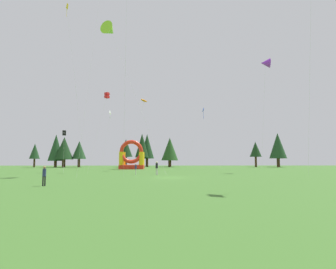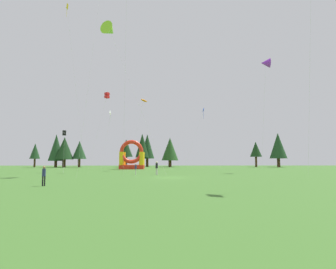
{
  "view_description": "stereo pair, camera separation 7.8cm",
  "coord_description": "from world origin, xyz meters",
  "px_view_note": "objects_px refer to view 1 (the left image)",
  "views": [
    {
      "loc": [
        -0.59,
        -33.91,
        2.26
      ],
      "look_at": [
        0.0,
        10.12,
        6.05
      ],
      "focal_mm": 30.11,
      "sensor_mm": 36.0,
      "label": 1
    },
    {
      "loc": [
        -0.51,
        -33.91,
        2.26
      ],
      "look_at": [
        0.0,
        10.12,
        6.05
      ],
      "focal_mm": 30.11,
      "sensor_mm": 36.0,
      "label": 2
    }
  ],
  "objects_px": {
    "kite_lime_delta": "(110,30)",
    "inflatable_blue_arch": "(132,158)",
    "person_left_edge": "(136,168)",
    "kite_red_box": "(107,96)",
    "kite_orange_parafoil": "(144,101)",
    "kite_yellow_diamond": "(67,11)",
    "person_far_side": "(44,174)",
    "person_midfield": "(157,167)",
    "kite_white_diamond": "(111,114)",
    "kite_blue_diamond": "(203,111)",
    "kite_black_box": "(64,133)",
    "kite_purple_delta": "(265,63)"
  },
  "relations": [
    {
      "from": "kite_lime_delta",
      "to": "inflatable_blue_arch",
      "type": "xyz_separation_m",
      "value": [
        1.04,
        21.27,
        -19.19
      ]
    },
    {
      "from": "person_left_edge",
      "to": "kite_red_box",
      "type": "bearing_deg",
      "value": -143.19
    },
    {
      "from": "kite_orange_parafoil",
      "to": "kite_yellow_diamond",
      "type": "bearing_deg",
      "value": -143.1
    },
    {
      "from": "kite_red_box",
      "to": "person_left_edge",
      "type": "distance_m",
      "value": 15.36
    },
    {
      "from": "kite_orange_parafoil",
      "to": "kite_yellow_diamond",
      "type": "height_order",
      "value": "kite_yellow_diamond"
    },
    {
      "from": "kite_red_box",
      "to": "person_left_edge",
      "type": "bearing_deg",
      "value": -52.54
    },
    {
      "from": "person_far_side",
      "to": "person_midfield",
      "type": "height_order",
      "value": "person_midfield"
    },
    {
      "from": "kite_red_box",
      "to": "kite_white_diamond",
      "type": "bearing_deg",
      "value": 97.74
    },
    {
      "from": "kite_blue_diamond",
      "to": "inflatable_blue_arch",
      "type": "height_order",
      "value": "kite_blue_diamond"
    },
    {
      "from": "kite_blue_diamond",
      "to": "person_midfield",
      "type": "bearing_deg",
      "value": -113.02
    },
    {
      "from": "kite_black_box",
      "to": "person_far_side",
      "type": "distance_m",
      "value": 24.68
    },
    {
      "from": "person_midfield",
      "to": "kite_blue_diamond",
      "type": "bearing_deg",
      "value": 94.19
    },
    {
      "from": "kite_orange_parafoil",
      "to": "kite_lime_delta",
      "type": "bearing_deg",
      "value": -106.45
    },
    {
      "from": "kite_black_box",
      "to": "person_midfield",
      "type": "xyz_separation_m",
      "value": [
        15.58,
        -6.7,
        -5.4
      ]
    },
    {
      "from": "person_midfield",
      "to": "inflatable_blue_arch",
      "type": "bearing_deg",
      "value": 132.66
    },
    {
      "from": "kite_black_box",
      "to": "person_midfield",
      "type": "height_order",
      "value": "kite_black_box"
    },
    {
      "from": "kite_white_diamond",
      "to": "kite_yellow_diamond",
      "type": "distance_m",
      "value": 21.06
    },
    {
      "from": "kite_red_box",
      "to": "person_midfield",
      "type": "distance_m",
      "value": 16.43
    },
    {
      "from": "kite_yellow_diamond",
      "to": "kite_purple_delta",
      "type": "distance_m",
      "value": 35.5
    },
    {
      "from": "kite_orange_parafoil",
      "to": "person_midfield",
      "type": "bearing_deg",
      "value": -78.7
    },
    {
      "from": "kite_orange_parafoil",
      "to": "person_midfield",
      "type": "height_order",
      "value": "kite_orange_parafoil"
    },
    {
      "from": "kite_purple_delta",
      "to": "person_far_side",
      "type": "xyz_separation_m",
      "value": [
        -28.02,
        -25.01,
        -18.29
      ]
    },
    {
      "from": "kite_black_box",
      "to": "kite_purple_delta",
      "type": "distance_m",
      "value": 37.02
    },
    {
      "from": "person_midfield",
      "to": "kite_orange_parafoil",
      "type": "bearing_deg",
      "value": 128.52
    },
    {
      "from": "kite_lime_delta",
      "to": "person_far_side",
      "type": "xyz_separation_m",
      "value": [
        -1.77,
        -17.2,
        -20.51
      ]
    },
    {
      "from": "kite_black_box",
      "to": "person_midfield",
      "type": "relative_size",
      "value": 3.69
    },
    {
      "from": "kite_purple_delta",
      "to": "person_far_side",
      "type": "bearing_deg",
      "value": -138.25
    },
    {
      "from": "kite_purple_delta",
      "to": "kite_red_box",
      "type": "relative_size",
      "value": 1.49
    },
    {
      "from": "kite_orange_parafoil",
      "to": "person_midfield",
      "type": "relative_size",
      "value": 7.52
    },
    {
      "from": "kite_black_box",
      "to": "kite_lime_delta",
      "type": "xyz_separation_m",
      "value": [
        8.45,
        -5.91,
        14.98
      ]
    },
    {
      "from": "kite_red_box",
      "to": "inflatable_blue_arch",
      "type": "distance_m",
      "value": 18.46
    },
    {
      "from": "kite_white_diamond",
      "to": "inflatable_blue_arch",
      "type": "relative_size",
      "value": 1.94
    },
    {
      "from": "kite_white_diamond",
      "to": "kite_red_box",
      "type": "xyz_separation_m",
      "value": [
        1.61,
        -11.81,
        1.25
      ]
    },
    {
      "from": "kite_purple_delta",
      "to": "kite_blue_diamond",
      "type": "distance_m",
      "value": 18.63
    },
    {
      "from": "kite_lime_delta",
      "to": "kite_blue_diamond",
      "type": "distance_m",
      "value": 29.85
    },
    {
      "from": "kite_lime_delta",
      "to": "person_far_side",
      "type": "relative_size",
      "value": 13.72
    },
    {
      "from": "person_far_side",
      "to": "person_left_edge",
      "type": "distance_m",
      "value": 17.17
    },
    {
      "from": "kite_red_box",
      "to": "inflatable_blue_arch",
      "type": "xyz_separation_m",
      "value": [
        2.63,
        14.81,
        -10.69
      ]
    },
    {
      "from": "kite_red_box",
      "to": "person_far_side",
      "type": "relative_size",
      "value": 8.18
    },
    {
      "from": "kite_yellow_diamond",
      "to": "kite_blue_diamond",
      "type": "distance_m",
      "value": 34.22
    },
    {
      "from": "person_far_side",
      "to": "person_midfield",
      "type": "bearing_deg",
      "value": 25.32
    },
    {
      "from": "kite_lime_delta",
      "to": "kite_red_box",
      "type": "bearing_deg",
      "value": 103.83
    },
    {
      "from": "kite_yellow_diamond",
      "to": "kite_purple_delta",
      "type": "relative_size",
      "value": 1.4
    },
    {
      "from": "person_midfield",
      "to": "kite_black_box",
      "type": "bearing_deg",
      "value": -176.06
    },
    {
      "from": "kite_orange_parafoil",
      "to": "kite_blue_diamond",
      "type": "bearing_deg",
      "value": 34.11
    },
    {
      "from": "kite_lime_delta",
      "to": "inflatable_blue_arch",
      "type": "bearing_deg",
      "value": 87.21
    },
    {
      "from": "kite_blue_diamond",
      "to": "kite_orange_parafoil",
      "type": "bearing_deg",
      "value": -145.89
    },
    {
      "from": "kite_white_diamond",
      "to": "person_far_side",
      "type": "xyz_separation_m",
      "value": [
        1.43,
        -35.46,
        -10.76
      ]
    },
    {
      "from": "kite_white_diamond",
      "to": "person_midfield",
      "type": "distance_m",
      "value": 24.15
    },
    {
      "from": "kite_black_box",
      "to": "kite_yellow_diamond",
      "type": "relative_size",
      "value": 0.25
    }
  ]
}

